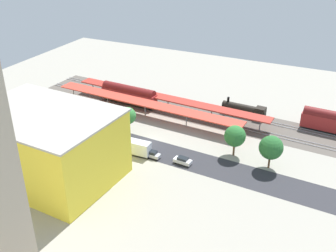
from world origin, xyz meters
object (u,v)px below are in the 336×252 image
at_px(locomotive, 246,111).
at_px(traffic_light, 85,128).
at_px(construction_building, 46,146).
at_px(parked_car_0, 183,161).
at_px(box_truck_1, 73,132).
at_px(street_tree_0, 235,136).
at_px(street_tree_1, 127,116).
at_px(platform_canopy_near, 145,103).
at_px(box_truck_0, 133,147).
at_px(parked_car_1, 152,154).
at_px(parked_car_2, 126,148).
at_px(parked_car_3, 104,142).
at_px(parked_car_6, 36,124).
at_px(parked_car_7, 12,120).
at_px(parked_car_5, 57,130).
at_px(passenger_coach, 333,122).
at_px(freight_coach_far, 129,94).
at_px(platform_canopy_far, 168,98).
at_px(parked_car_4, 79,136).
at_px(street_tree_2, 271,148).

bearing_deg(locomotive, traffic_light, 45.66).
relative_size(locomotive, construction_building, 0.47).
bearing_deg(parked_car_0, box_truck_1, 1.75).
bearing_deg(box_truck_1, street_tree_0, -166.29).
bearing_deg(street_tree_1, parked_car_0, 159.33).
relative_size(platform_canopy_near, street_tree_0, 7.67).
bearing_deg(box_truck_0, street_tree_1, -52.36).
xyz_separation_m(parked_car_1, traffic_light, (18.39, 1.07, 3.74)).
relative_size(parked_car_2, traffic_light, 0.68).
distance_m(parked_car_3, parked_car_6, 22.70).
xyz_separation_m(parked_car_2, parked_car_6, (29.50, -0.45, 0.10)).
bearing_deg(parked_car_7, box_truck_0, 179.89).
height_order(parked_car_0, traffic_light, traffic_light).
bearing_deg(construction_building, platform_canopy_near, -93.91).
bearing_deg(box_truck_0, parked_car_5, -1.76).
bearing_deg(parked_car_1, parked_car_7, 0.38).
relative_size(parked_car_0, street_tree_0, 0.56).
distance_m(locomotive, parked_car_7, 67.48).
xyz_separation_m(passenger_coach, freight_coach_far, (59.42, 6.77, -0.14)).
height_order(passenger_coach, box_truck_0, passenger_coach).
distance_m(parked_car_3, box_truck_1, 9.28).
height_order(freight_coach_far, parked_car_3, freight_coach_far).
distance_m(locomotive, box_truck_1, 49.88).
xyz_separation_m(platform_canopy_far, locomotive, (-22.68, -5.66, -1.97)).
height_order(parked_car_4, construction_building, construction_building).
height_order(parked_car_7, street_tree_2, street_tree_2).
xyz_separation_m(parked_car_0, parked_car_4, (29.57, 0.58, -0.03)).
relative_size(freight_coach_far, parked_car_3, 4.04).
height_order(parked_car_4, box_truck_0, box_truck_0).
height_order(locomotive, box_truck_1, locomotive).
height_order(parked_car_2, street_tree_2, street_tree_2).
xyz_separation_m(parked_car_0, box_truck_1, (31.24, 0.95, 0.92)).
height_order(parked_car_6, street_tree_1, street_tree_1).
height_order(parked_car_4, traffic_light, traffic_light).
xyz_separation_m(platform_canopy_near, street_tree_2, (-39.27, 12.32, 1.31)).
height_order(parked_car_5, parked_car_7, parked_car_7).
bearing_deg(street_tree_2, parked_car_0, 20.60).
bearing_deg(platform_canopy_near, freight_coach_far, -33.03).
distance_m(street_tree_1, street_tree_2, 37.93).
xyz_separation_m(parked_car_4, street_tree_2, (-48.30, -7.62, 4.64)).
bearing_deg(parked_car_4, freight_coach_far, -90.65).
xyz_separation_m(platform_canopy_far, parked_car_2, (-1.07, 26.47, -2.98)).
height_order(locomotive, parked_car_1, locomotive).
bearing_deg(street_tree_2, traffic_light, 10.90).
height_order(platform_canopy_far, traffic_light, traffic_light).
height_order(parked_car_6, street_tree_0, street_tree_0).
relative_size(street_tree_2, traffic_light, 1.19).
bearing_deg(traffic_light, parked_car_2, -173.21).
height_order(parked_car_3, street_tree_1, street_tree_1).
relative_size(locomotive, parked_car_7, 3.12).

